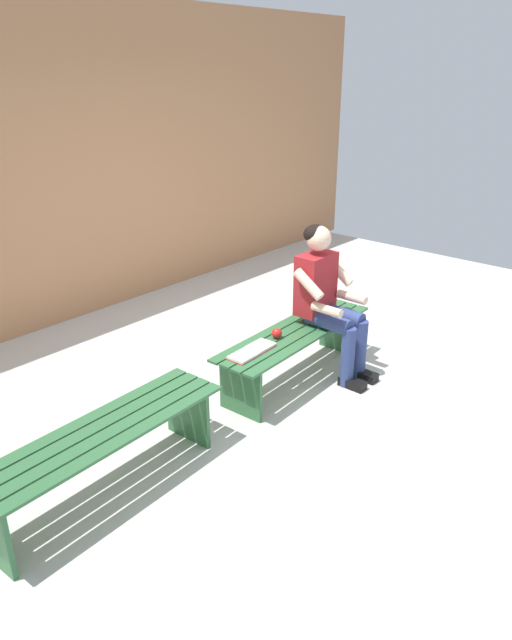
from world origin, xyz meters
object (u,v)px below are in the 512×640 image
(bench_far, at_px, (101,446))
(book_open, at_px, (252,351))
(bench_near, at_px, (295,343))
(apple, at_px, (277,333))
(person_seated, at_px, (327,296))

(bench_far, distance_m, book_open, 1.35)
(bench_near, bearing_deg, book_open, -0.87)
(apple, xyz_separation_m, book_open, (0.32, 0.02, -0.03))
(bench_far, xyz_separation_m, book_open, (-1.35, -0.01, 0.11))
(bench_near, distance_m, apple, 0.25)
(bench_far, bearing_deg, bench_near, 180.00)
(bench_near, relative_size, apple, 19.95)
(bench_far, bearing_deg, apple, -179.00)
(bench_near, xyz_separation_m, book_open, (0.52, -0.01, 0.11))
(person_seated, distance_m, book_open, 0.84)
(person_seated, xyz_separation_m, apple, (0.48, -0.13, -0.20))
(book_open, bearing_deg, apple, -178.63)
(apple, bearing_deg, bench_near, 171.83)
(bench_near, bearing_deg, person_seated, 160.60)
(bench_near, distance_m, bench_far, 1.87)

